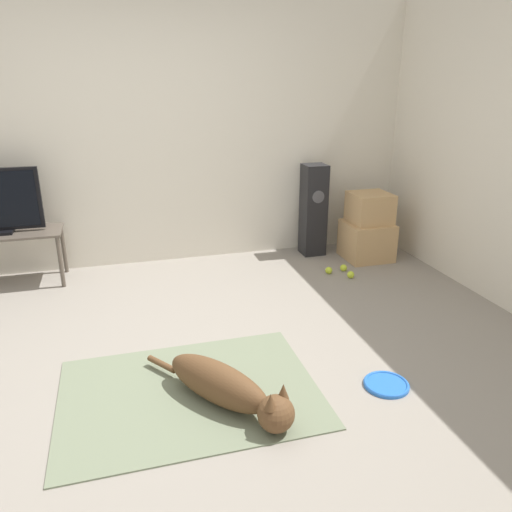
# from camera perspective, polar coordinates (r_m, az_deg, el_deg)

# --- Properties ---
(ground_plane) EXTENTS (12.00, 12.00, 0.00)m
(ground_plane) POSITION_cam_1_polar(r_m,az_deg,el_deg) (3.32, -7.53, -12.52)
(ground_plane) COLOR gray
(wall_back) EXTENTS (8.00, 0.06, 2.55)m
(wall_back) POSITION_cam_1_polar(r_m,az_deg,el_deg) (4.93, -12.04, 13.68)
(wall_back) COLOR silver
(wall_back) RESTS_ON ground_plane
(area_rug) EXTENTS (1.50, 1.11, 0.01)m
(area_rug) POSITION_cam_1_polar(r_m,az_deg,el_deg) (3.09, -7.58, -15.23)
(area_rug) COLOR slate
(area_rug) RESTS_ON ground_plane
(dog) EXTENTS (0.70, 0.93, 0.26)m
(dog) POSITION_cam_1_polar(r_m,az_deg,el_deg) (2.89, -3.28, -14.79)
(dog) COLOR brown
(dog) RESTS_ON area_rug
(frisbee) EXTENTS (0.27, 0.27, 0.03)m
(frisbee) POSITION_cam_1_polar(r_m,az_deg,el_deg) (3.22, 14.67, -13.99)
(frisbee) COLOR blue
(frisbee) RESTS_ON ground_plane
(cardboard_box_lower) EXTENTS (0.45, 0.44, 0.38)m
(cardboard_box_lower) POSITION_cam_1_polar(r_m,az_deg,el_deg) (5.22, 12.53, 1.74)
(cardboard_box_lower) COLOR tan
(cardboard_box_lower) RESTS_ON ground_plane
(cardboard_box_upper) EXTENTS (0.38, 0.38, 0.30)m
(cardboard_box_upper) POSITION_cam_1_polar(r_m,az_deg,el_deg) (5.15, 12.89, 5.38)
(cardboard_box_upper) COLOR tan
(cardboard_box_upper) RESTS_ON cardboard_box_lower
(floor_speaker) EXTENTS (0.23, 0.23, 0.94)m
(floor_speaker) POSITION_cam_1_polar(r_m,az_deg,el_deg) (5.19, 6.57, 5.24)
(floor_speaker) COLOR black
(floor_speaker) RESTS_ON ground_plane
(tennis_ball_by_boxes) EXTENTS (0.07, 0.07, 0.07)m
(tennis_ball_by_boxes) POSITION_cam_1_polar(r_m,az_deg,el_deg) (4.79, 8.31, -1.63)
(tennis_ball_by_boxes) COLOR #C6E033
(tennis_ball_by_boxes) RESTS_ON ground_plane
(tennis_ball_near_speaker) EXTENTS (0.07, 0.07, 0.07)m
(tennis_ball_near_speaker) POSITION_cam_1_polar(r_m,az_deg,el_deg) (4.72, 10.77, -2.11)
(tennis_ball_near_speaker) COLOR #C6E033
(tennis_ball_near_speaker) RESTS_ON ground_plane
(tennis_ball_loose_on_carpet) EXTENTS (0.07, 0.07, 0.07)m
(tennis_ball_loose_on_carpet) POSITION_cam_1_polar(r_m,az_deg,el_deg) (4.87, 9.97, -1.34)
(tennis_ball_loose_on_carpet) COLOR #C6E033
(tennis_ball_loose_on_carpet) RESTS_ON ground_plane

